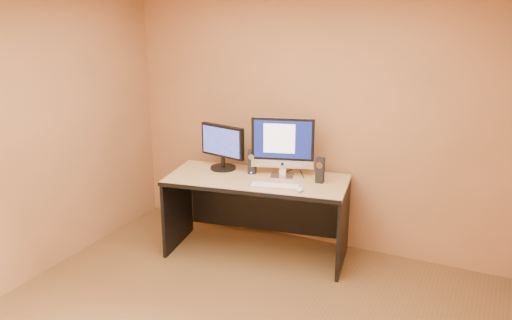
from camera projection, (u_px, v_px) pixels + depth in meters
name	position (u px, v px, depth m)	size (l,w,h in m)	color
walls	(212.00, 179.00, 3.70)	(4.00, 4.00, 2.60)	#A86E44
desk	(257.00, 217.00, 5.35)	(1.74, 0.76, 0.80)	tan
imac	(282.00, 147.00, 5.20)	(0.62, 0.23, 0.60)	#B5B4B9
second_monitor	(223.00, 147.00, 5.45)	(0.52, 0.26, 0.46)	black
speaker_left	(252.00, 162.00, 5.35)	(0.07, 0.08, 0.24)	black
speaker_right	(320.00, 170.00, 5.09)	(0.07, 0.08, 0.24)	black
keyboard	(275.00, 186.00, 5.00)	(0.47, 0.13, 0.02)	silver
mouse	(300.00, 189.00, 4.89)	(0.06, 0.11, 0.04)	silver
cable_a	(302.00, 174.00, 5.34)	(0.01, 0.01, 0.24)	black
cable_b	(286.00, 172.00, 5.41)	(0.01, 0.01, 0.20)	black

